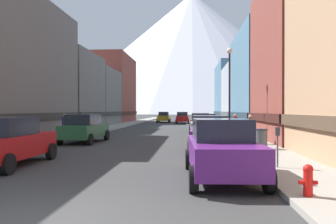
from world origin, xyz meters
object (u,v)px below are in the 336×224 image
Objects in this scene: pedestrian_1 at (235,125)px; car_right_1 at (210,134)px; potted_plant_0 at (17,134)px; pedestrian_2 at (250,130)px; trash_bin_right at (261,139)px; pedestrian_0 at (64,126)px; car_left_1 at (85,128)px; car_right_3 at (200,122)px; car_right_0 at (222,149)px; fire_hydrant_near at (308,179)px; streetlamp_right at (230,80)px; car_left_0 at (7,142)px; parking_meter_near at (278,141)px; car_driving_1 at (182,118)px; car_right_2 at (203,126)px; car_driving_0 at (164,117)px.

car_right_1 is at bearing -104.80° from pedestrian_1.
pedestrian_2 reaches higher than potted_plant_0.
potted_plant_0 is (-13.35, 1.68, 0.02)m from trash_bin_right.
pedestrian_2 is at bearing 92.37° from trash_bin_right.
pedestrian_0 is at bearing 160.71° from pedestrian_2.
car_left_1 is 13.81m from car_right_3.
car_left_1 is 1.00× the size of car_right_0.
pedestrian_1 reaches higher than fire_hydrant_near.
car_left_1 is 0.76× the size of streetlamp_right.
pedestrian_0 reaches higher than fire_hydrant_near.
parking_meter_near is (9.55, -0.43, 0.11)m from car_left_0.
fire_hydrant_near is (3.85, -43.75, -0.37)m from car_driving_1.
car_right_1 is 1.01× the size of car_driving_1.
car_left_0 is at bearing -154.19° from trash_bin_right.
fire_hydrant_near is at bearing -53.56° from pedestrian_0.
parking_meter_near is at bearing -2.60° from car_left_0.
car_left_1 is at bearing 136.02° from parking_meter_near.
streetlamp_right reaches higher than trash_bin_right.
car_left_0 reaches higher than potted_plant_0.
pedestrian_1 is at bearing 87.44° from fire_hydrant_near.
car_left_1 is at bearing 171.76° from pedestrian_2.
parking_meter_near is at bearing 32.59° from car_right_0.
car_right_2 is (7.60, 4.26, 0.00)m from car_left_1.
fire_hydrant_near is at bearing -84.97° from car_driving_1.
pedestrian_2 is at bearing -8.24° from car_left_1.
parking_meter_near is at bearing -68.31° from car_right_1.
car_right_3 is 24.52m from fire_hydrant_near.
parking_meter_near is 14.19m from pedestrian_1.
parking_meter_near is at bearing -43.98° from car_left_1.
pedestrian_2 is at bearing 86.01° from fire_hydrant_near.
pedestrian_2 is (-0.10, 2.42, 0.26)m from trash_bin_right.
trash_bin_right reaches higher than potted_plant_0.
car_right_3 is at bearing 100.68° from pedestrian_2.
car_left_1 is 2.78× the size of pedestrian_1.
car_right_1 reaches higher than trash_bin_right.
trash_bin_right is at bearing 9.71° from car_right_1.
car_left_1 is 31.30m from car_driving_1.
potted_plant_0 is at bearing -145.58° from car_left_1.
car_right_3 is 1.01× the size of car_driving_0.
car_right_1 is 0.76× the size of streetlamp_right.
pedestrian_1 is (10.05, 13.75, -0.01)m from car_left_0.
car_driving_0 is (-5.40, 44.84, 0.00)m from car_right_0.
car_driving_0 is at bearing 97.94° from car_right_1.
car_right_1 is 1.00× the size of car_right_2.
potted_plant_0 is (-12.75, 7.03, -0.35)m from parking_meter_near.
car_driving_0 is 39.07m from trash_bin_right.
car_right_2 is at bearing -89.99° from car_right_3.
car_driving_0 is (-5.40, 22.84, 0.00)m from car_right_3.
streetlamp_right is at bearing -81.72° from car_right_3.
pedestrian_0 reaches higher than trash_bin_right.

